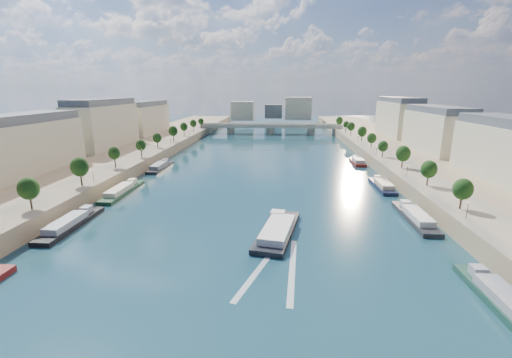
# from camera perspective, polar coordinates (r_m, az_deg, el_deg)

# --- Properties ---
(ground) EXTENTS (700.00, 700.00, 0.00)m
(ground) POSITION_cam_1_polar(r_m,az_deg,el_deg) (138.76, 0.54, 0.26)
(ground) COLOR #0C2E38
(ground) RESTS_ON ground
(quay_left) EXTENTS (44.00, 520.00, 5.00)m
(quay_left) POSITION_cam_1_polar(r_m,az_deg,el_deg) (159.72, -26.21, 1.58)
(quay_left) COLOR #9E8460
(quay_left) RESTS_ON ground
(quay_right) EXTENTS (44.00, 520.00, 5.00)m
(quay_right) POSITION_cam_1_polar(r_m,az_deg,el_deg) (151.76, 28.80, 0.64)
(quay_right) COLOR #9E8460
(quay_right) RESTS_ON ground
(pave_left) EXTENTS (14.00, 520.00, 0.10)m
(pave_left) POSITION_cam_1_polar(r_m,az_deg,el_deg) (152.19, -21.43, 2.48)
(pave_left) COLOR gray
(pave_left) RESTS_ON quay_left
(pave_right) EXTENTS (14.00, 520.00, 0.10)m
(pave_right) POSITION_cam_1_polar(r_m,az_deg,el_deg) (145.59, 23.55, 1.75)
(pave_right) COLOR gray
(pave_right) RESTS_ON quay_right
(trees_left) EXTENTS (4.80, 268.80, 8.26)m
(trees_left) POSITION_cam_1_polar(r_m,az_deg,el_deg) (152.15, -20.62, 4.64)
(trees_left) COLOR #382B1E
(trees_left) RESTS_ON ground
(trees_right) EXTENTS (4.80, 268.80, 8.26)m
(trees_right) POSITION_cam_1_polar(r_m,az_deg,el_deg) (153.28, 21.86, 4.59)
(trees_right) COLOR #382B1E
(trees_right) RESTS_ON ground
(lamps_left) EXTENTS (0.36, 200.36, 4.28)m
(lamps_left) POSITION_cam_1_polar(r_m,az_deg,el_deg) (140.91, -21.59, 2.69)
(lamps_left) COLOR black
(lamps_left) RESTS_ON ground
(lamps_right) EXTENTS (0.36, 200.36, 4.28)m
(lamps_right) POSITION_cam_1_polar(r_m,az_deg,el_deg) (148.30, 21.40, 3.26)
(lamps_right) COLOR black
(lamps_right) RESTS_ON ground
(buildings_left) EXTENTS (16.00, 226.00, 23.20)m
(buildings_left) POSITION_cam_1_polar(r_m,az_deg,el_deg) (174.46, -28.48, 6.97)
(buildings_left) COLOR beige
(buildings_left) RESTS_ON ground
(buildings_right) EXTENTS (16.00, 226.00, 23.20)m
(buildings_right) POSITION_cam_1_polar(r_m,az_deg,el_deg) (165.85, 31.83, 6.23)
(buildings_right) COLOR beige
(buildings_right) RESTS_ON ground
(skyline) EXTENTS (79.00, 42.00, 22.00)m
(skyline) POSITION_cam_1_polar(r_m,az_deg,el_deg) (354.21, 3.41, 11.46)
(skyline) COLOR beige
(skyline) RESTS_ON ground
(bridge) EXTENTS (112.00, 12.00, 8.15)m
(bridge) POSITION_cam_1_polar(r_m,az_deg,el_deg) (276.20, 2.45, 8.56)
(bridge) COLOR #C1B79E
(bridge) RESTS_ON ground
(tour_barge) EXTENTS (12.01, 26.86, 3.65)m
(tour_barge) POSITION_cam_1_polar(r_m,az_deg,el_deg) (85.39, 3.59, -8.56)
(tour_barge) COLOR black
(tour_barge) RESTS_ON ground
(wake) EXTENTS (12.27, 26.02, 0.04)m
(wake) POSITION_cam_1_polar(r_m,az_deg,el_deg) (70.85, 3.40, -14.57)
(wake) COLOR silver
(wake) RESTS_ON ground
(moored_barges_left) EXTENTS (5.00, 161.91, 3.60)m
(moored_barges_left) POSITION_cam_1_polar(r_m,az_deg,el_deg) (100.30, -28.99, -6.92)
(moored_barges_left) COLOR #1C283F
(moored_barges_left) RESTS_ON ground
(moored_barges_right) EXTENTS (5.00, 159.89, 3.60)m
(moored_barges_right) POSITION_cam_1_polar(r_m,az_deg,el_deg) (101.42, 25.43, -6.25)
(moored_barges_right) COLOR black
(moored_barges_right) RESTS_ON ground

